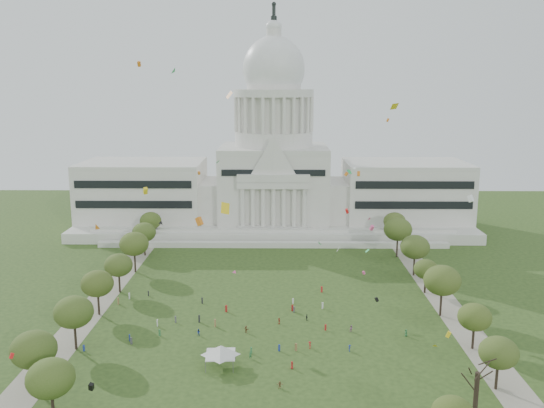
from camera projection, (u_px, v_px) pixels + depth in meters
The scene contains 34 objects.
ground at pixel (270, 344), 133.30m from camera, with size 400.00×400.00×0.00m, color #2B421A.
capitol at pixel (274, 175), 240.06m from camera, with size 160.00×64.50×91.30m.
path_left at pixel (103, 297), 163.18m from camera, with size 8.00×160.00×0.04m, color gray.
path_right at pixel (441, 298), 162.17m from camera, with size 8.00×160.00×0.04m, color gray.
row_tree_l_0 at pixel (34, 350), 110.74m from camera, with size 8.85×8.85×12.59m.
row_tree_r_0 at pixel (499, 353), 112.08m from camera, with size 7.67×7.67×10.91m.
row_tree_l_1 at pixel (74, 312), 129.05m from camera, with size 8.86×8.86×12.59m.
row_tree_r_1 at pixel (475, 317), 129.56m from camera, with size 7.58×7.58×10.78m.
row_tree_l_2 at pixel (97, 284), 149.00m from camera, with size 8.42×8.42×11.97m.
row_tree_r_2 at pixel (442, 280), 147.96m from camera, with size 9.55×9.55×13.58m.
row_tree_l_3 at pixel (118, 265), 165.32m from camera, with size 8.12×8.12×11.55m.
row_tree_r_3 at pixel (426, 269), 165.18m from camera, with size 7.01×7.01×9.98m.
row_tree_l_4 at pixel (134, 244), 183.21m from camera, with size 9.29×9.29×13.21m.
row_tree_r_4 at pixel (415, 247), 179.97m from camera, with size 9.19×9.19×13.06m.
row_tree_l_5 at pixel (144, 232), 201.62m from camera, with size 8.33×8.33×11.85m.
row_tree_r_5 at pixel (398, 229), 199.59m from camera, with size 9.82×9.82×13.96m.
row_tree_l_6 at pixel (151, 221), 219.43m from camera, with size 8.19×8.19×11.64m.
row_tree_r_6 at pixel (395, 221), 217.42m from camera, with size 8.42×8.42×11.97m.
near_tree_0 at pixel (50, 378), 100.63m from camera, with size 8.47×8.47×12.04m.
big_bare_tree at pixel (478, 369), 103.73m from camera, with size 6.00×5.00×12.80m.
event_tent at pixel (220, 350), 122.16m from camera, with size 9.15×9.15×4.84m.
person_0 at pixel (406, 333), 137.45m from camera, with size 0.84×0.55×1.72m, color #33723F.
person_2 at pixel (351, 329), 139.89m from camera, with size 0.82×0.51×1.69m, color #994C8C.
person_3 at pixel (310, 345), 131.03m from camera, with size 1.10×0.57×1.70m, color #B21E1E.
person_4 at pixel (279, 321), 144.52m from camera, with size 0.98×0.53×1.67m, color #B21E1E.
person_5 at pixel (246, 329), 139.36m from camera, with size 1.68×0.66×1.81m, color olive.
person_6 at pixel (292, 365), 121.67m from camera, with size 0.81×0.52×1.65m, color #B21E1E.
person_7 at pixel (250, 355), 126.03m from camera, with size 0.70×0.51×1.91m, color #33723F.
person_8 at pixel (198, 332), 137.92m from camera, with size 0.79×0.49×1.62m, color navy.
person_9 at pixel (350, 348), 129.61m from camera, with size 1.01×0.52×1.57m, color navy.
person_10 at pixel (307, 317), 146.66m from camera, with size 0.99×0.54×1.68m, color #26262B.
person_11 at pixel (280, 385), 113.83m from camera, with size 1.36×0.54×1.47m, color olive.
distant_crowd at pixel (216, 317), 147.00m from camera, with size 57.06×39.71×1.94m.
kite_swarm at pixel (269, 203), 136.95m from camera, with size 86.41×97.87×60.27m.
Camera 1 is at (1.81, -123.99, 58.75)m, focal length 38.00 mm.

